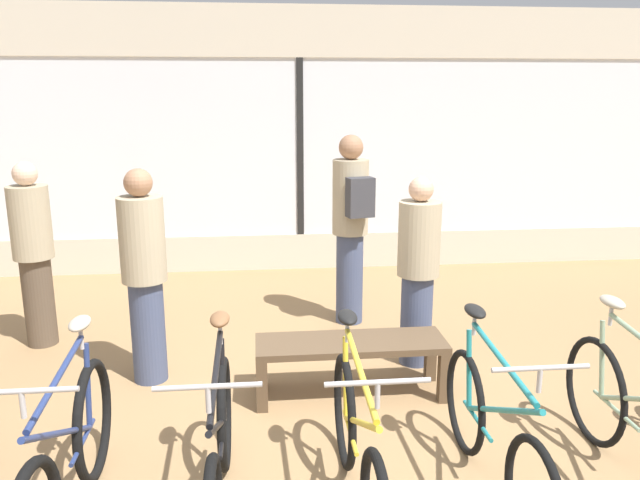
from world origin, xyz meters
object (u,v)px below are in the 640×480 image
Objects in this scene: bicycle_left at (68,464)px; customer_by_window at (33,251)px; bicycle_center_left at (220,455)px; customer_mid_floor at (418,269)px; customer_near_rack at (351,224)px; bicycle_center at (358,452)px; customer_near_bench at (144,273)px; bicycle_center_right at (494,436)px; display_bench at (351,350)px.

customer_by_window is (-0.97, 2.57, 0.47)m from bicycle_left.
customer_mid_floor reaches higher than bicycle_center_left.
customer_mid_floor is at bearing -67.63° from customer_near_rack.
customer_near_bench reaches higher than bicycle_center.
bicycle_center_left is at bearing -178.51° from bicycle_center_right.
bicycle_center is 2.94m from customer_near_rack.
bicycle_left is 1.04× the size of bicycle_center_right.
display_bench is 0.77× the size of customer_near_rack.
customer_mid_floor is at bearing 39.04° from bicycle_left.
display_bench is at bearing 82.98° from bicycle_center.
customer_by_window reaches higher than bicycle_center_left.
bicycle_center_left is 1.49m from bicycle_center_right.
customer_near_rack is at bearing 56.60° from bicycle_left.
bicycle_center_left is at bearing -55.92° from customer_by_window.
customer_mid_floor is (1.51, 1.82, 0.44)m from bicycle_center_left.
display_bench is at bearing -14.95° from customer_near_bench.
bicycle_center_right is 1.01× the size of customer_by_window.
customer_mid_floor is (0.41, -0.98, -0.17)m from customer_near_rack.
customer_mid_floor reaches higher than bicycle_left.
bicycle_center is 2.29m from customer_near_bench.
customer_near_bench is at bearing 127.56° from bicycle_center.
customer_near_bench is at bearing 165.05° from display_bench.
bicycle_center_right is 1.84m from customer_mid_floor.
bicycle_center is at bearing -112.92° from customer_mid_floor.
customer_near_rack reaches higher than customer_mid_floor.
bicycle_center_left is at bearing 1.25° from bicycle_left.
bicycle_center_left is at bearing -69.61° from customer_near_bench.
display_bench is at bearing 55.95° from bicycle_center_left.
display_bench is (0.89, 1.31, -0.02)m from bicycle_center_left.
customer_near_bench is at bearing -37.33° from customer_by_window.
bicycle_left is at bearing -178.59° from bicycle_center_right.
bicycle_center is 1.05× the size of customer_by_window.
customer_by_window is at bearing 167.33° from customer_mid_floor.
customer_mid_floor is at bearing -12.67° from customer_by_window.
bicycle_left is 3.43m from customer_near_rack.
bicycle_center is 0.78m from bicycle_center_right.
bicycle_center is at bearing -3.74° from bicycle_center_left.
bicycle_center is at bearing -52.44° from customer_near_bench.
customer_near_rack is 1.08m from customer_mid_floor.
bicycle_center_left reaches higher than bicycle_center_right.
bicycle_left is at bearing -141.02° from display_bench.
customer_by_window reaches higher than display_bench.
customer_mid_floor is 2.15m from customer_near_bench.
customer_near_rack is at bearing 97.95° from bicycle_center_right.
customer_near_bench reaches higher than bicycle_left.
customer_mid_floor reaches higher than bicycle_center.
bicycle_left is 1.23× the size of display_bench.
bicycle_center_right is 0.91× the size of customer_near_rack.
bicycle_left is at bearing -123.40° from customer_near_rack.
bicycle_center_left is 1.04× the size of bicycle_center_right.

